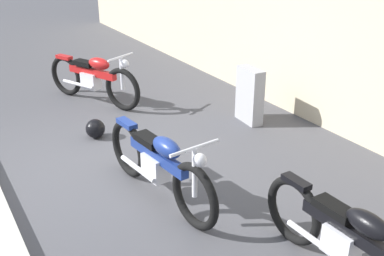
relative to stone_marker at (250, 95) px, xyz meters
name	(u,v)px	position (x,y,z in m)	size (l,w,h in m)	color
ground_plane	(90,170)	(0.22, -2.73, -0.44)	(40.00, 40.00, 0.00)	#47474C
building_wall	(313,22)	(0.22, 0.98, 1.08)	(18.00, 0.30, 3.04)	beige
stone_marker	(250,95)	(0.00, 0.00, 0.00)	(0.51, 0.20, 0.87)	#9E9EA3
helmet	(95,129)	(-0.68, -2.31, -0.30)	(0.28, 0.28, 0.28)	black
motorcycle_blue	(159,164)	(1.28, -2.27, 0.01)	(2.08, 0.58, 0.93)	black
motorcycle_red	(93,78)	(-2.07, -1.80, 0.02)	(1.94, 1.04, 0.94)	black
motorcycle_black	(348,240)	(3.30, -1.49, -0.01)	(2.00, 0.56, 0.89)	black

